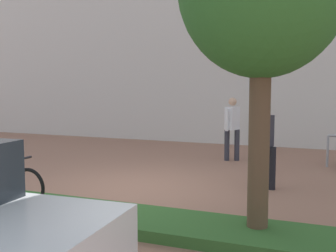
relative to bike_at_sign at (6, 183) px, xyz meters
name	(u,v)px	position (x,y,z in m)	size (l,w,h in m)	color
ground_plane	(132,189)	(1.62, 1.66, -0.35)	(60.00, 60.00, 0.00)	#936651
building_facade	(226,1)	(1.62, 9.07, 4.65)	(28.00, 1.20, 10.00)	silver
planter_strip	(129,220)	(2.53, -0.25, -0.27)	(7.00, 1.10, 0.16)	#336028
bike_at_sign	(6,183)	(0.00, 0.00, 0.00)	(1.68, 0.42, 0.86)	black
bollard_steel	(264,154)	(3.81, 4.17, 0.10)	(0.16, 0.16, 0.90)	#ADADB2
person_suited_dark	(263,140)	(4.02, 2.66, 0.63)	(0.51, 0.56, 1.72)	black
person_casual_tan	(232,125)	(2.74, 5.49, 0.63)	(0.39, 0.58, 1.72)	#2D2D38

